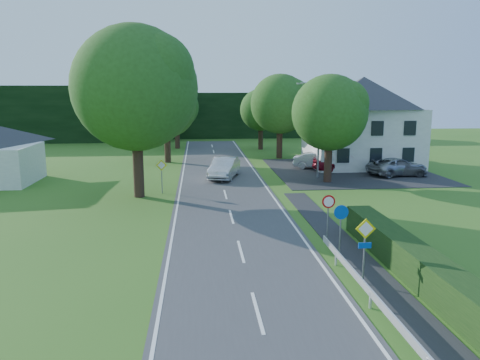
{
  "coord_description": "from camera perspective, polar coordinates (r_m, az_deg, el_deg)",
  "views": [
    {
      "loc": [
        -1.87,
        -8.29,
        7.24
      ],
      "look_at": [
        0.53,
        18.34,
        2.15
      ],
      "focal_mm": 35.0,
      "sensor_mm": 36.0,
      "label": 1
    }
  ],
  "objects": [
    {
      "name": "sign_speed_limit",
      "position": [
        22.81,
        10.72,
        -3.29
      ],
      "size": [
        0.64,
        0.11,
        2.37
      ],
      "color": "gray",
      "rests_on": "ground"
    },
    {
      "name": "parasol",
      "position": [
        43.42,
        12.86,
        2.11
      ],
      "size": [
        2.19,
        2.22,
        1.72
      ],
      "primitive_type": "imported",
      "rotation": [
        0.0,
        0.0,
        -0.18
      ],
      "color": "#B2270E",
      "rests_on": "parking_pad"
    },
    {
      "name": "tree_left_back",
      "position": [
        60.44,
        -7.71,
        7.65
      ],
      "size": [
        6.6,
        6.6,
        8.07
      ],
      "primitive_type": null,
      "color": "#264D17",
      "rests_on": "ground"
    },
    {
      "name": "parked_car_grey",
      "position": [
        42.7,
        18.89,
        1.4
      ],
      "size": [
        4.84,
        2.51,
        1.34
      ],
      "primitive_type": "imported",
      "rotation": [
        0.0,
        0.0,
        1.43
      ],
      "color": "#555359",
      "rests_on": "parking_pad"
    },
    {
      "name": "parked_car_silver_b",
      "position": [
        42.96,
        18.64,
        1.57
      ],
      "size": [
        5.85,
        4.02,
        1.49
      ],
      "primitive_type": "imported",
      "rotation": [
        0.0,
        0.0,
        1.89
      ],
      "color": "#9E9EA5",
      "rests_on": "parking_pad"
    },
    {
      "name": "sign_roundabout",
      "position": [
        20.99,
        12.18,
        -4.85
      ],
      "size": [
        0.64,
        0.08,
        2.37
      ],
      "color": "gray",
      "rests_on": "ground"
    },
    {
      "name": "tree_right_back",
      "position": [
        58.92,
        2.55,
        7.41
      ],
      "size": [
        6.2,
        6.2,
        7.56
      ],
      "primitive_type": null,
      "color": "#264D17",
      "rests_on": "ground"
    },
    {
      "name": "road",
      "position": [
        29.26,
        -1.33,
        -3.51
      ],
      "size": [
        7.0,
        80.0,
        0.04
      ],
      "primitive_type": "cube",
      "color": "#3E3E41",
      "rests_on": "ground"
    },
    {
      "name": "parked_car_red",
      "position": [
        43.71,
        11.97,
        2.14
      ],
      "size": [
        4.95,
        2.55,
        1.61
      ],
      "primitive_type": "imported",
      "rotation": [
        0.0,
        0.0,
        1.71
      ],
      "color": "maroon",
      "rests_on": "parking_pad"
    },
    {
      "name": "parked_car_silver_a",
      "position": [
        44.66,
        9.48,
        2.34
      ],
      "size": [
        4.88,
        2.95,
        1.52
      ],
      "primitive_type": "imported",
      "rotation": [
        0.0,
        0.0,
        1.26
      ],
      "color": "#B5B5BA",
      "rests_on": "parking_pad"
    },
    {
      "name": "tree_left_far",
      "position": [
        48.48,
        -8.92,
        7.17
      ],
      "size": [
        7.0,
        7.0,
        8.58
      ],
      "primitive_type": null,
      "color": "#264D17",
      "rests_on": "ground"
    },
    {
      "name": "treeline_left",
      "position": [
        75.06,
        -25.74,
        7.25
      ],
      "size": [
        44.0,
        6.0,
        8.0
      ],
      "primitive_type": "cube",
      "color": "black",
      "rests_on": "ground"
    },
    {
      "name": "sign_priority_right",
      "position": [
        18.24,
        15.0,
        -6.97
      ],
      "size": [
        0.78,
        0.09,
        2.59
      ],
      "color": "gray",
      "rests_on": "ground"
    },
    {
      "name": "tree_main",
      "position": [
        32.59,
        -12.55,
        8.03
      ],
      "size": [
        9.4,
        9.4,
        11.64
      ],
      "primitive_type": null,
      "color": "#264D17",
      "rests_on": "ground"
    },
    {
      "name": "house_white",
      "position": [
        47.14,
        14.64,
        6.99
      ],
      "size": [
        10.6,
        8.4,
        8.6
      ],
      "color": "silver",
      "rests_on": "ground"
    },
    {
      "name": "tree_right_mid",
      "position": [
        37.86,
        10.82,
        6.12
      ],
      "size": [
        7.0,
        7.0,
        8.58
      ],
      "primitive_type": null,
      "color": "#264D17",
      "rests_on": "ground"
    },
    {
      "name": "tree_right_far",
      "position": [
        51.14,
        4.88,
        7.72
      ],
      "size": [
        7.4,
        7.4,
        9.09
      ],
      "primitive_type": null,
      "color": "#264D17",
      "rests_on": "ground"
    },
    {
      "name": "line_edge_right",
      "position": [
        29.64,
        4.96,
        -3.31
      ],
      "size": [
        0.12,
        80.0,
        0.01
      ],
      "primitive_type": "cube",
      "color": "white",
      "rests_on": "road"
    },
    {
      "name": "line_centre",
      "position": [
        29.25,
        -1.33,
        -3.46
      ],
      "size": [
        0.12,
        80.0,
        0.01
      ],
      "primitive_type": null,
      "color": "white",
      "rests_on": "road"
    },
    {
      "name": "treeline_right",
      "position": [
        75.04,
        2.43,
        7.92
      ],
      "size": [
        30.0,
        5.0,
        7.0
      ],
      "primitive_type": "cube",
      "color": "black",
      "rests_on": "ground"
    },
    {
      "name": "moving_car",
      "position": [
        39.27,
        -1.92,
        1.48
      ],
      "size": [
        3.11,
        5.48,
        1.71
      ],
      "primitive_type": "imported",
      "rotation": [
        0.0,
        0.0,
        -0.27
      ],
      "color": "#B7B8BC",
      "rests_on": "road"
    },
    {
      "name": "sign_priority_left",
      "position": [
        33.83,
        -9.54,
        1.24
      ],
      "size": [
        0.78,
        0.09,
        2.44
      ],
      "color": "gray",
      "rests_on": "ground"
    },
    {
      "name": "streetlight",
      "position": [
        39.66,
        9.43,
        6.62
      ],
      "size": [
        2.03,
        0.18,
        8.0
      ],
      "color": "gray",
      "rests_on": "ground"
    },
    {
      "name": "line_edge_left",
      "position": [
        29.23,
        -7.71,
        -3.57
      ],
      "size": [
        0.12,
        80.0,
        0.01
      ],
      "primitive_type": "cube",
      "color": "white",
      "rests_on": "road"
    },
    {
      "name": "motorcycle",
      "position": [
        41.73,
        -0.39,
        1.51
      ],
      "size": [
        1.23,
        1.92,
        0.95
      ],
      "primitive_type": "imported",
      "rotation": [
        0.0,
        0.0,
        -0.36
      ],
      "color": "black",
      "rests_on": "road"
    },
    {
      "name": "parking_pad",
      "position": [
        44.16,
        13.23,
        1.08
      ],
      "size": [
        14.0,
        16.0,
        0.04
      ],
      "primitive_type": "cube",
      "color": "#252527",
      "rests_on": "ground"
    }
  ]
}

